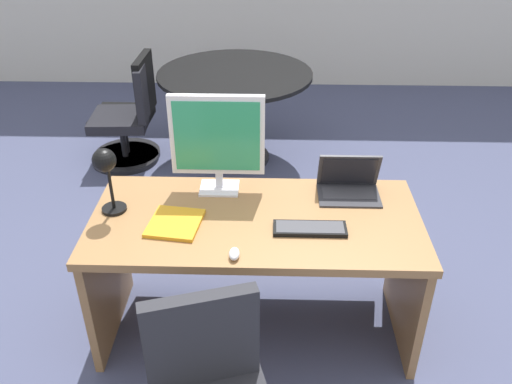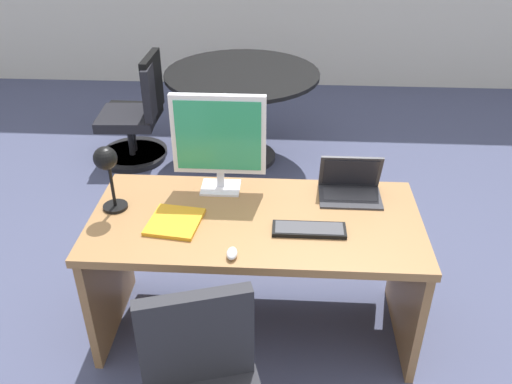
% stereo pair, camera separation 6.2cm
% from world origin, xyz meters
% --- Properties ---
extents(ground, '(12.00, 12.00, 0.00)m').
position_xyz_m(ground, '(0.00, 1.50, 0.00)').
color(ground, '#474C6B').
extents(desk, '(1.58, 0.75, 0.73)m').
position_xyz_m(desk, '(0.00, 0.04, 0.53)').
color(desk, '#9E7042').
rests_on(desk, ground).
extents(monitor, '(0.47, 0.16, 0.52)m').
position_xyz_m(monitor, '(-0.20, 0.25, 1.02)').
color(monitor, silver).
rests_on(monitor, desk).
extents(laptop, '(0.31, 0.23, 0.21)m').
position_xyz_m(laptop, '(0.47, 0.25, 0.79)').
color(laptop, '#2D2D33').
rests_on(laptop, desk).
extents(keyboard, '(0.34, 0.11, 0.02)m').
position_xyz_m(keyboard, '(0.25, -0.10, 0.74)').
color(keyboard, black).
rests_on(keyboard, desk).
extents(mouse, '(0.05, 0.08, 0.04)m').
position_xyz_m(mouse, '(-0.08, -0.30, 0.75)').
color(mouse, silver).
rests_on(mouse, desk).
extents(desk_lamp, '(0.12, 0.14, 0.35)m').
position_xyz_m(desk_lamp, '(-0.69, 0.02, 0.98)').
color(desk_lamp, black).
rests_on(desk_lamp, desk).
extents(book, '(0.27, 0.28, 0.02)m').
position_xyz_m(book, '(-0.38, -0.07, 0.74)').
color(book, orange).
rests_on(book, desk).
extents(meeting_table, '(1.23, 1.23, 0.77)m').
position_xyz_m(meeting_table, '(-0.22, 1.96, 0.58)').
color(meeting_table, black).
rests_on(meeting_table, ground).
extents(meeting_chair_near, '(0.56, 0.56, 0.88)m').
position_xyz_m(meeting_chair_near, '(-1.11, 1.98, 0.34)').
color(meeting_chair_near, black).
rests_on(meeting_chair_near, ground).
extents(meeting_chair_far, '(0.56, 0.56, 0.84)m').
position_xyz_m(meeting_chair_far, '(-1.11, 1.91, 0.33)').
color(meeting_chair_far, black).
rests_on(meeting_chair_far, ground).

